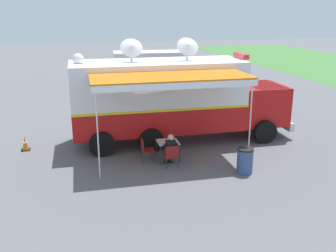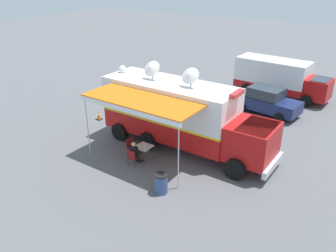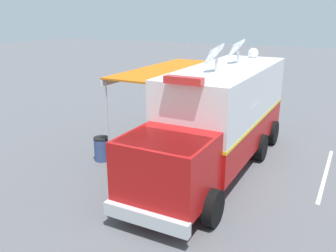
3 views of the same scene
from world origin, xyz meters
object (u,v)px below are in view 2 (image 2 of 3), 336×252
Objects in this scene: folding_table at (144,147)px; car_behind_truck at (267,101)px; folding_chair_at_table at (133,156)px; traffic_cone at (99,115)px; water_bottle at (145,146)px; support_truck at (279,78)px; command_truck at (181,114)px; trash_bin at (161,183)px; folding_chair_beside_table at (132,145)px; seated_responder at (135,152)px.

car_behind_truck is (-9.22, 3.37, 0.21)m from folding_table.
folding_chair_at_table reaches higher than traffic_cone.
water_bottle reaches higher than traffic_cone.
command_truck is at bearing -10.83° from support_truck.
trash_bin is 11.22m from car_behind_truck.
folding_chair_at_table and folding_chair_beside_table have the same top height.
command_truck reaches higher than support_truck.
folding_table is 0.92× the size of trash_bin.
seated_responder is 0.18× the size of support_truck.
command_truck is 2.59m from water_bottle.
trash_bin is (4.07, 1.36, -1.49)m from command_truck.
folding_chair_beside_table is at bearing -41.28° from command_truck.
seated_responder is 6.18m from traffic_cone.
folding_table is at bearing 172.53° from seated_responder.
trash_bin is at bearing 59.38° from traffic_cone.
folding_table is 5.96m from traffic_cone.
car_behind_truck reaches higher than folding_table.
support_truck reaches higher than car_behind_truck.
traffic_cone is at bearing -118.82° from folding_chair_beside_table.
folding_chair_beside_table is at bearing -100.50° from water_bottle.
water_bottle is at bearing -12.37° from support_truck.
support_truck is (-13.03, 3.01, 0.71)m from folding_table.
command_truck is 2.65m from folding_table.
command_truck is 16.55× the size of traffic_cone.
folding_chair_at_table is 1.18m from folding_chair_beside_table.
folding_chair_at_table is 6.27m from traffic_cone.
folding_table is at bearing 64.24° from traffic_cone.
folding_table is 1.44× the size of traffic_cone.
trash_bin is (1.33, 2.36, -0.20)m from seated_responder.
command_truck is at bearing 160.86° from folding_chair_at_table.
folding_chair_beside_table is 1.06m from seated_responder.
car_behind_truck is (3.81, 0.35, -0.51)m from support_truck.
traffic_cone is at bearing -120.62° from trash_bin.
folding_table is (2.13, -0.93, -1.27)m from command_truck.
traffic_cone is 0.13× the size of car_behind_truck.
support_truck is (-10.90, 2.09, -0.56)m from command_truck.
water_bottle reaches higher than folding_chair_beside_table.
support_truck reaches higher than seated_responder.
water_bottle is 13.43m from support_truck.
seated_responder is (0.61, -0.08, -0.02)m from folding_table.
traffic_cone is (-3.20, -5.28, -0.37)m from seated_responder.
folding_chair_at_table is at bearing -17.39° from water_bottle.
car_behind_truck is at bearing 161.02° from command_truck.
support_truck is at bearing 166.99° from folding_table.
support_truck reaches higher than water_bottle.
command_truck is at bearing -18.98° from car_behind_truck.
command_truck reaches higher than folding_table.
seated_responder is 10.42m from car_behind_truck.
car_behind_truck is at bearing 160.97° from folding_chair_at_table.
trash_bin is at bearing 60.70° from seated_responder.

